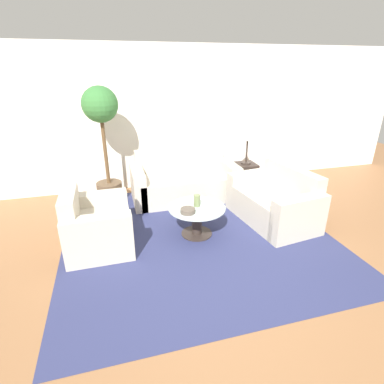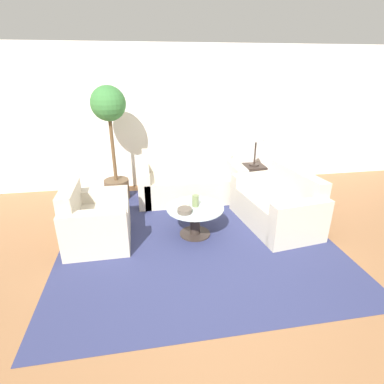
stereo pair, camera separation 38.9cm
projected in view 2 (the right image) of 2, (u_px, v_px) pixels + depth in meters
The scene contains 13 objects.
ground_plane at pixel (215, 269), 3.54m from camera, with size 14.00×14.00×0.00m, color #8E603D.
wall_back at pixel (180, 118), 5.68m from camera, with size 10.00×0.06×2.60m.
rug at pixel (195, 234), 4.26m from camera, with size 3.61×3.56×0.01m.
sofa_main at pixel (190, 182), 5.41m from camera, with size 1.84×0.87×0.84m.
armchair at pixel (94, 223), 3.98m from camera, with size 0.81×0.95×0.81m.
loveseat at pixel (279, 206), 4.46m from camera, with size 1.00×1.47×0.82m.
coffee_table at pixel (195, 217), 4.16m from camera, with size 0.79×0.79×0.43m.
side_table at pixel (253, 179), 5.57m from camera, with size 0.38×0.38×0.54m.
table_lamp at pixel (257, 135), 5.26m from camera, with size 0.28×0.28×0.71m.
potted_plant at pixel (111, 129), 4.94m from camera, with size 0.56×0.56×1.95m.
vase at pixel (195, 201), 4.10m from camera, with size 0.09×0.09×0.16m.
bowl at pixel (185, 211), 3.94m from camera, with size 0.20×0.20×0.06m.
book_stack at pixel (181, 203), 4.17m from camera, with size 0.22×0.16×0.04m.
Camera 2 is at (-0.77, -2.82, 2.20)m, focal length 28.00 mm.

